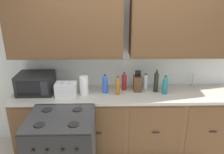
{
  "coord_description": "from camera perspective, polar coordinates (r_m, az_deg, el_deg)",
  "views": [
    {
      "loc": [
        -0.25,
        -2.5,
        2.25
      ],
      "look_at": [
        -0.19,
        0.27,
        1.19
      ],
      "focal_mm": 35.44,
      "sensor_mm": 36.0,
      "label": 1
    }
  ],
  "objects": [
    {
      "name": "stove_range",
      "position": [
        2.86,
        -12.49,
        -18.15
      ],
      "size": [
        0.76,
        0.68,
        0.95
      ],
      "color": "black",
      "rests_on": "ground_plane"
    },
    {
      "name": "bottle_blue",
      "position": [
        3.05,
        -1.82,
        -1.78
      ],
      "size": [
        0.08,
        0.08,
        0.27
      ],
      "color": "blue",
      "rests_on": "counter_run"
    },
    {
      "name": "knife_block",
      "position": [
        3.14,
        6.58,
        -1.61
      ],
      "size": [
        0.11,
        0.14,
        0.31
      ],
      "color": "#52361E",
      "rests_on": "counter_run"
    },
    {
      "name": "bottle_clear",
      "position": [
        3.22,
        8.59,
        -1.14
      ],
      "size": [
        0.07,
        0.07,
        0.23
      ],
      "color": "silver",
      "rests_on": "counter_run"
    },
    {
      "name": "bottle_dark",
      "position": [
        3.13,
        11.31,
        -1.04
      ],
      "size": [
        0.06,
        0.06,
        0.33
      ],
      "color": "black",
      "rests_on": "counter_run"
    },
    {
      "name": "counter_run",
      "position": [
        3.32,
        3.45,
        -11.28
      ],
      "size": [
        3.13,
        0.64,
        0.94
      ],
      "color": "black",
      "rests_on": "ground_plane"
    },
    {
      "name": "wall_unit",
      "position": [
        3.06,
        3.65,
        10.18
      ],
      "size": [
        4.3,
        0.4,
        2.53
      ],
      "color": "silver",
      "rests_on": "ground_plane"
    },
    {
      "name": "bottle_teal",
      "position": [
        3.11,
        13.55,
        -2.01
      ],
      "size": [
        0.07,
        0.07,
        0.26
      ],
      "color": "#1E707A",
      "rests_on": "counter_run"
    },
    {
      "name": "bottle_red",
      "position": [
        3.16,
        3.18,
        -1.05
      ],
      "size": [
        0.07,
        0.07,
        0.27
      ],
      "color": "maroon",
      "rests_on": "counter_run"
    },
    {
      "name": "microwave",
      "position": [
        3.22,
        -19.06,
        -1.55
      ],
      "size": [
        0.48,
        0.37,
        0.28
      ],
      "color": "black",
      "rests_on": "counter_run"
    },
    {
      "name": "bottle_amber",
      "position": [
        3.0,
        1.45,
        -2.23
      ],
      "size": [
        0.06,
        0.06,
        0.27
      ],
      "color": "#9E6619",
      "rests_on": "counter_run"
    },
    {
      "name": "paper_towel_roll",
      "position": [
        3.03,
        -7.23,
        -2.18
      ],
      "size": [
        0.12,
        0.12,
        0.26
      ],
      "primitive_type": "cylinder",
      "color": "white",
      "rests_on": "counter_run"
    },
    {
      "name": "sink_faucet",
      "position": [
        3.48,
        20.16,
        -0.75
      ],
      "size": [
        0.02,
        0.02,
        0.2
      ],
      "primitive_type": "cylinder",
      "color": "#B2B5BA",
      "rests_on": "counter_run"
    },
    {
      "name": "toaster",
      "position": [
        3.03,
        -11.75,
        -3.17
      ],
      "size": [
        0.28,
        0.18,
        0.19
      ],
      "color": "white",
      "rests_on": "counter_run"
    }
  ]
}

